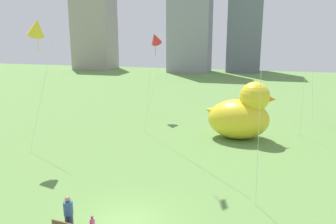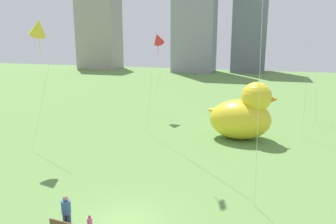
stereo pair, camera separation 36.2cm
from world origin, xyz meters
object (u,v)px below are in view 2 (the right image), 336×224
person_child (90,224)px  kite_red (158,39)px  person_adult (66,211)px  giant_inflatable_duck (243,115)px  kite_yellow (38,28)px

person_child → kite_red: bearing=99.9°
person_adult → person_child: person_adult is taller
giant_inflatable_duck → kite_yellow: size_ratio=0.60×
person_adult → person_child: (1.16, -0.01, -0.42)m
person_child → giant_inflatable_duck: giant_inflatable_duck is taller
giant_inflatable_duck → person_adult: bearing=-112.4°
person_adult → kite_yellow: (-6.71, 8.15, 8.16)m
person_child → kite_yellow: kite_yellow is taller
person_child → person_adult: bearing=179.5°
person_child → kite_yellow: bearing=134.0°
giant_inflatable_duck → kite_yellow: bearing=-149.1°
person_adult → giant_inflatable_duck: size_ratio=0.29×
person_adult → kite_yellow: kite_yellow is taller
kite_red → kite_yellow: (-4.04, -13.89, 0.91)m
kite_red → person_adult: bearing=-83.1°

